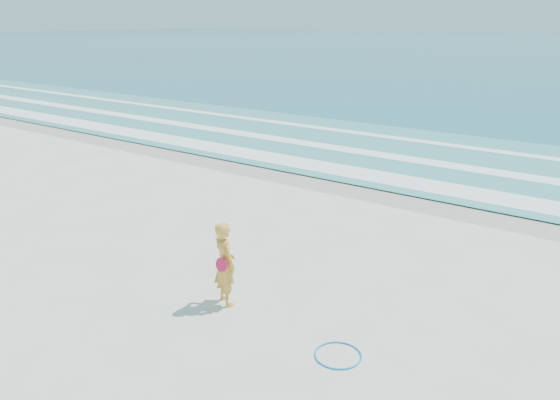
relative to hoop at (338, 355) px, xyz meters
The scene contains 8 objects.
ground 4.44m from the hoop, behind, with size 400.00×400.00×0.00m, color silver.
wet_sand 9.55m from the hoop, 117.46° to the left, with size 400.00×2.40×0.00m, color #B2A893.
shallow 14.18m from the hoop, 108.10° to the left, with size 400.00×10.00×0.01m, color #59B7AD.
foam_near 10.72m from the hoop, 114.26° to the left, with size 400.00×1.40×0.01m, color white.
foam_mid 13.42m from the hoop, 109.16° to the left, with size 400.00×0.90×0.01m, color white.
foam_far 16.57m from the hoop, 105.41° to the left, with size 400.00×0.60×0.01m, color white.
hoop is the anchor object (origin of this frame).
woman 2.75m from the hoop, behind, with size 0.71×0.60×1.64m.
Camera 1 is at (8.07, -6.15, 5.20)m, focal length 35.00 mm.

